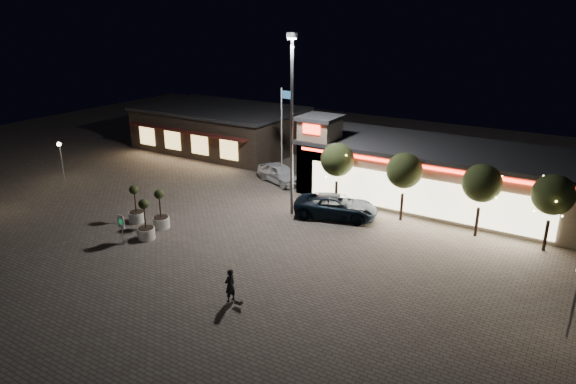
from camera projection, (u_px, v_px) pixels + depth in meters
The scene contains 18 objects.
ground at pixel (195, 249), 31.11m from camera, with size 90.00×90.00×0.00m, color #685F54.
retail_building at pixel (432, 173), 38.33m from camera, with size 20.40×8.40×6.10m.
restaurant_building at pixel (220, 128), 53.34m from camera, with size 16.40×11.00×4.30m.
floodlight_pole at pixel (292, 116), 34.18m from camera, with size 0.60×0.40×12.38m.
flagpole at pixel (283, 129), 40.89m from camera, with size 0.95×0.10×8.00m.
lamp_post_west at pixel (60, 154), 42.43m from camera, with size 0.36×0.36×3.48m.
string_tree_a at pixel (337, 160), 36.75m from camera, with size 2.42×2.42×4.79m.
string_tree_b at pixel (404, 171), 34.27m from camera, with size 2.42×2.42×4.79m.
string_tree_c at pixel (482, 183), 31.79m from camera, with size 2.42×2.42×4.79m.
string_tree_d at pixel (553, 195), 29.81m from camera, with size 2.42×2.42×4.79m.
pickup_truck at pixel (336, 206), 35.72m from camera, with size 2.65×5.75×1.60m, color black.
white_sedan at pixel (280, 173), 42.94m from camera, with size 1.90×4.71×1.61m, color silver.
pedestrian at pixel (230, 285), 25.31m from camera, with size 0.63×0.42×1.74m, color black.
dog at pixel (239, 302), 24.95m from camera, with size 0.51×0.21×0.27m.
planter_left at pixel (136, 211), 34.86m from camera, with size 1.08×1.08×2.66m.
planter_mid at pixel (146, 227), 32.28m from camera, with size 1.08×1.08×2.67m.
planter_right at pixel (161, 216), 33.96m from camera, with size 1.09×1.09×2.69m.
valet_sign at pixel (121, 224), 31.33m from camera, with size 0.64×0.15×1.93m.
Camera 1 is at (19.63, -20.97, 13.68)m, focal length 32.00 mm.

